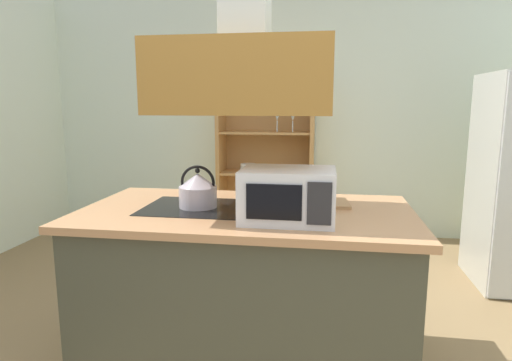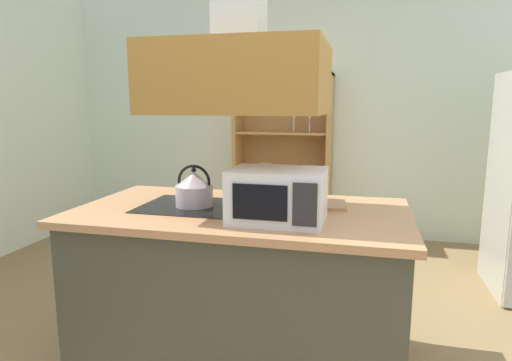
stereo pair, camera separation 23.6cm
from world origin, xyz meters
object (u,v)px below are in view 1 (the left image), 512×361
Objects in this scene: cutting_board at (319,203)px; dish_cabinet at (266,166)px; kettle at (198,190)px; microwave at (288,195)px.

dish_cabinet is at bearing 104.96° from cutting_board.
dish_cabinet is 2.49m from kettle.
microwave reaches higher than cutting_board.
kettle reaches higher than cutting_board.
dish_cabinet is 3.88× the size of microwave.
kettle is 0.56m from microwave.
microwave is (-0.15, -0.38, 0.12)m from cutting_board.
cutting_board is 0.74× the size of microwave.
cutting_board is at bearing 15.03° from kettle.
microwave is (0.47, -2.67, 0.24)m from dish_cabinet.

